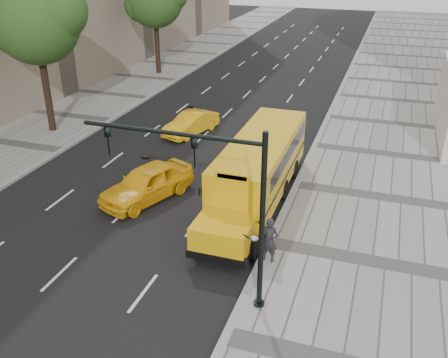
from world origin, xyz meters
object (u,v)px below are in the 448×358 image
(taxi_far, at_px, (191,123))
(traffic_signal, at_px, (219,196))
(taxi_near, at_px, (147,183))
(pedestrian, at_px, (269,240))
(tree_b, at_px, (37,19))
(school_bus, at_px, (259,165))

(taxi_far, distance_m, traffic_signal, 16.74)
(taxi_near, relative_size, pedestrian, 2.72)
(taxi_near, xyz_separation_m, taxi_far, (-1.35, 8.86, -0.15))
(pedestrian, xyz_separation_m, traffic_signal, (-1.09, -2.62, 3.04))
(tree_b, bearing_deg, school_bus, -17.04)
(taxi_near, bearing_deg, traffic_signal, -24.12)
(school_bus, distance_m, pedestrian, 5.38)
(school_bus, relative_size, taxi_near, 2.35)
(pedestrian, relative_size, traffic_signal, 0.28)
(tree_b, distance_m, pedestrian, 20.15)
(tree_b, bearing_deg, traffic_signal, -38.07)
(taxi_near, distance_m, traffic_signal, 8.85)
(tree_b, distance_m, school_bus, 16.45)
(taxi_near, distance_m, pedestrian, 7.57)
(pedestrian, distance_m, traffic_signal, 4.15)
(taxi_near, height_order, taxi_far, taxi_near)
(taxi_far, distance_m, pedestrian, 14.65)
(taxi_near, bearing_deg, school_bus, 40.81)
(tree_b, height_order, taxi_far, tree_b)
(tree_b, relative_size, taxi_far, 2.29)
(traffic_signal, bearing_deg, pedestrian, 67.44)
(taxi_far, relative_size, traffic_signal, 0.65)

